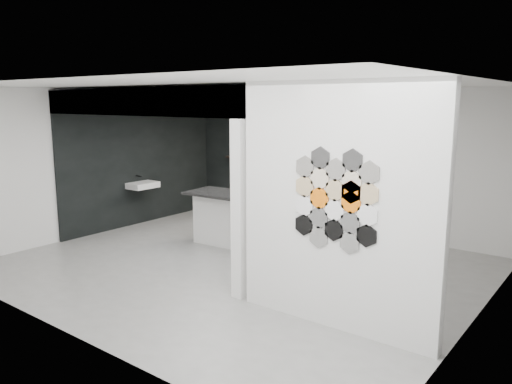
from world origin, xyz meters
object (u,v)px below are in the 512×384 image
object	(u,v)px
glass_vase	(337,162)
utensil_cup	(256,156)
wall_basin	(143,185)
glass_bowl	(337,163)
partition_panel	(336,207)
kettle	(313,159)
bottle_dark	(258,154)
stockpot	(250,154)
kitchen_island	(238,219)

from	to	relation	value
glass_vase	utensil_cup	world-z (taller)	glass_vase
wall_basin	glass_bowl	bearing A→B (deg)	31.35
partition_panel	glass_bowl	distance (m)	4.39
kettle	bottle_dark	bearing A→B (deg)	162.69
kettle	glass_vase	xyz separation A→B (m)	(0.54, 0.00, -0.02)
utensil_cup	stockpot	bearing A→B (deg)	180.00
utensil_cup	glass_bowl	bearing A→B (deg)	0.00
wall_basin	utensil_cup	world-z (taller)	utensil_cup
kitchen_island	bottle_dark	bearing A→B (deg)	114.43
kettle	glass_bowl	size ratio (longest dim) A/B	1.59
kitchen_island	utensil_cup	size ratio (longest dim) A/B	17.91
wall_basin	bottle_dark	bearing A→B (deg)	55.02
bottle_dark	stockpot	bearing A→B (deg)	180.00
wall_basin	stockpot	xyz separation A→B (m)	(1.21, 2.07, 0.55)
wall_basin	bottle_dark	world-z (taller)	bottle_dark
stockpot	glass_bowl	bearing A→B (deg)	0.00
stockpot	wall_basin	bearing A→B (deg)	-120.45
partition_panel	bottle_dark	world-z (taller)	partition_panel
glass_bowl	glass_vase	size ratio (longest dim) A/B	1.02
glass_bowl	wall_basin	bearing A→B (deg)	-148.65
bottle_dark	utensil_cup	size ratio (longest dim) A/B	1.69
utensil_cup	glass_vase	bearing A→B (deg)	0.00
partition_panel	stockpot	distance (m)	5.75
kettle	glass_vase	distance (m)	0.54
glass_vase	glass_bowl	bearing A→B (deg)	0.00
stockpot	glass_vase	bearing A→B (deg)	0.00
partition_panel	utensil_cup	distance (m)	5.63
kitchen_island	stockpot	world-z (taller)	stockpot
stockpot	utensil_cup	bearing A→B (deg)	0.00
wall_basin	stockpot	bearing A→B (deg)	59.55
wall_basin	stockpot	distance (m)	2.46
glass_vase	bottle_dark	distance (m)	1.95
kettle	partition_panel	bearing A→B (deg)	-73.18
bottle_dark	kettle	bearing A→B (deg)	0.00
kitchen_island	utensil_cup	distance (m)	2.50
glass_bowl	bottle_dark	xyz separation A→B (m)	(-1.95, 0.00, 0.04)
kitchen_island	kettle	xyz separation A→B (m)	(0.33, 2.03, 0.91)
kitchen_island	glass_vase	xyz separation A→B (m)	(0.87, 2.03, 0.89)
glass_bowl	bottle_dark	size ratio (longest dim) A/B	0.74
glass_vase	bottle_dark	world-z (taller)	bottle_dark
partition_panel	utensil_cup	size ratio (longest dim) A/B	26.98
glass_vase	bottle_dark	size ratio (longest dim) A/B	0.73
wall_basin	kitchen_island	world-z (taller)	kitchen_island
partition_panel	glass_bowl	bearing A→B (deg)	118.23
stockpot	glass_vase	world-z (taller)	stockpot
partition_panel	wall_basin	xyz separation A→B (m)	(-5.46, 1.80, -0.55)
glass_bowl	bottle_dark	bearing A→B (deg)	180.00
wall_basin	kettle	distance (m)	3.56
wall_basin	glass_vase	distance (m)	4.01
glass_vase	kettle	bearing A→B (deg)	180.00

